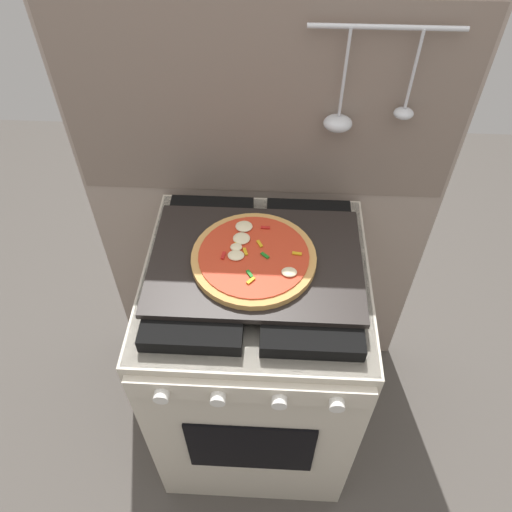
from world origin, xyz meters
TOP-DOWN VIEW (x-y plane):
  - ground_plane at (0.00, 0.00)m, footprint 4.00×4.00m
  - kitchen_backsplash at (0.00, 0.33)m, footprint 1.10×0.09m
  - stove at (-0.00, -0.00)m, footprint 0.60×0.64m
  - baking_tray at (0.00, 0.00)m, footprint 0.54×0.38m
  - pizza_left at (-0.01, -0.01)m, footprint 0.32×0.32m

SIDE VIEW (x-z plane):
  - ground_plane at x=0.00m, z-range 0.00..0.00m
  - stove at x=0.00m, z-range 0.00..0.90m
  - kitchen_backsplash at x=0.00m, z-range 0.01..1.56m
  - baking_tray at x=0.00m, z-range 0.90..0.92m
  - pizza_left at x=-0.01m, z-range 0.91..0.94m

